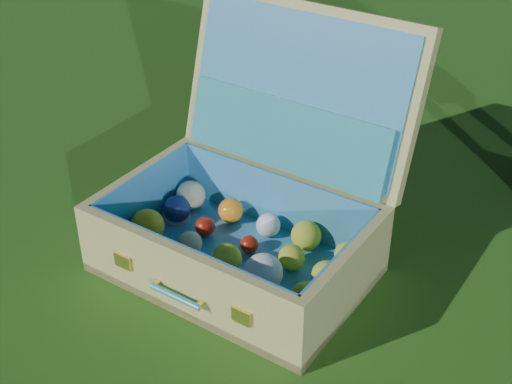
# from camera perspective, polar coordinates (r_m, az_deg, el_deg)

# --- Properties ---
(ground) EXTENTS (60.00, 60.00, 0.00)m
(ground) POSITION_cam_1_polar(r_m,az_deg,el_deg) (1.74, 3.66, -7.04)
(ground) COLOR #215114
(ground) RESTS_ON ground
(stray_ball) EXTENTS (0.08, 0.08, 0.08)m
(stray_ball) POSITION_cam_1_polar(r_m,az_deg,el_deg) (1.91, -6.41, -1.88)
(stray_ball) COLOR #3A5C99
(stray_ball) RESTS_ON ground
(suitcase) EXTENTS (0.66, 0.62, 0.59)m
(suitcase) POSITION_cam_1_polar(r_m,az_deg,el_deg) (1.74, 0.01, -0.38)
(suitcase) COLOR tan
(suitcase) RESTS_ON ground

